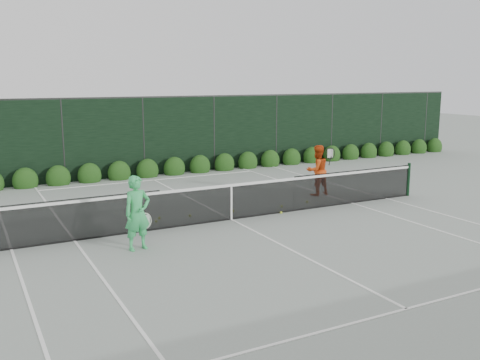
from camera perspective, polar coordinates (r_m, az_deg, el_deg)
ground at (r=14.41m, az=-0.92°, el=-4.25°), size 80.00×80.00×0.00m
tennis_net at (r=14.27m, az=-1.02°, el=-2.21°), size 12.90×0.10×1.07m
player_woman at (r=11.98m, az=-10.89°, el=-3.48°), size 0.68×0.49×1.66m
player_man at (r=17.42m, az=8.24°, el=1.03°), size 0.89×0.63×1.64m
court_lines at (r=14.41m, az=-0.92°, el=-4.23°), size 11.03×23.83×0.01m
windscreen_fence at (r=11.78m, az=5.03°, el=-0.16°), size 32.00×21.07×3.06m
hedge_row at (r=20.85m, az=-9.84°, el=0.97°), size 31.66×0.65×0.94m
tennis_balls at (r=15.09m, az=-0.83°, el=-3.43°), size 4.89×1.11×0.07m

